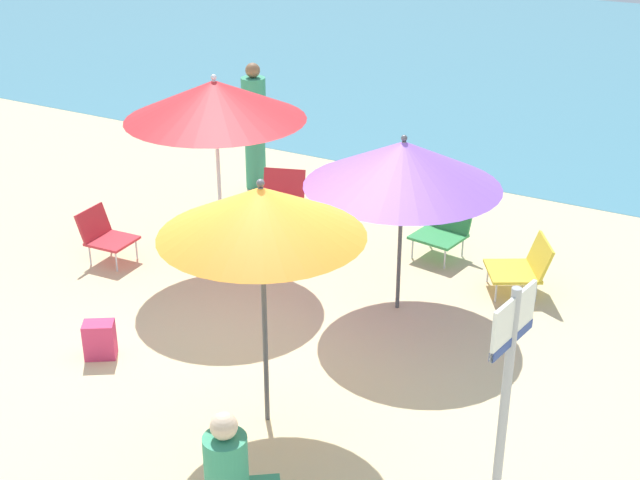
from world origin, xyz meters
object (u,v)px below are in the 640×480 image
Objects in this scene: umbrella_red at (215,100)px; person_b at (235,473)px; beach_chair_d at (104,234)px; person_a at (254,127)px; beach_chair_c at (282,198)px; beach_chair_b at (523,266)px; umbrella_purple at (403,164)px; beach_chair_a at (444,227)px; umbrella_orange at (261,212)px; beach_bag at (100,340)px; warning_sign at (506,389)px.

person_b is (2.41, -3.26, -1.41)m from umbrella_red.
beach_chair_d is 2.78m from person_a.
beach_chair_c is at bearing 55.45° from beach_chair_d.
beach_chair_d reaches higher than beach_chair_b.
beach_chair_b is 4.25m from person_a.
person_b is at bearing -83.98° from umbrella_purple.
beach_chair_a is 1.15m from beach_chair_b.
beach_chair_a is 0.68× the size of person_b.
beach_chair_a reaches higher than beach_chair_d.
beach_chair_c is (-2.15, 1.28, -1.22)m from umbrella_purple.
umbrella_purple is 1.11× the size of person_a.
umbrella_orange is 3.68m from beach_chair_b.
person_b is at bearing -53.59° from umbrella_red.
beach_bag is (-1.83, 0.06, -1.66)m from umbrella_orange.
beach_chair_b is 0.46× the size of person_a.
warning_sign is at bearing 74.33° from beach_chair_b.
umbrella_red is 6.21× the size of beach_bag.
beach_chair_b is at bearing 45.87° from person_b.
beach_chair_a is 0.83× the size of beach_chair_b.
beach_chair_d is (-1.15, -1.89, 0.01)m from beach_chair_c.
warning_sign is 5.70× the size of beach_bag.
beach_chair_d is at bearing 166.06° from warning_sign.
beach_chair_c is 1.13× the size of beach_chair_d.
warning_sign reaches higher than beach_chair_c.
beach_chair_b reaches higher than beach_bag.
beach_chair_b is 4.37m from person_b.
umbrella_purple is 2.40× the size of beach_chair_b.
warning_sign is (4.08, -4.03, 0.98)m from beach_chair_c.
umbrella_orange is 2.24m from umbrella_purple.
umbrella_purple is 3.56m from beach_chair_d.
beach_chair_a is at bearing -53.03° from beach_chair_b.
beach_chair_d is 0.62× the size of person_b.
umbrella_orange reaches higher than umbrella_purple.
umbrella_purple reaches higher than person_a.
person_b is at bearing 107.06° from person_a.
umbrella_purple is at bearing 47.68° from beach_bag.
umbrella_orange reaches higher than warning_sign.
umbrella_orange is 1.05× the size of warning_sign.
beach_chair_c is 5.82m from warning_sign.
warning_sign is (3.98, -2.62, -0.60)m from umbrella_red.
beach_chair_c is at bearing -36.46° from beach_chair_b.
person_b reaches higher than beach_chair_c.
umbrella_red is 3.59m from beach_chair_b.
person_a is 6.98m from warning_sign.
beach_bag is (1.32, -1.56, -0.15)m from beach_chair_d.
person_a reaches higher than person_b.
person_a is 1.77× the size of person_b.
umbrella_orange reaches higher than beach_chair_a.
beach_chair_a is 3.12m from person_a.
warning_sign reaches higher than beach_chair_d.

